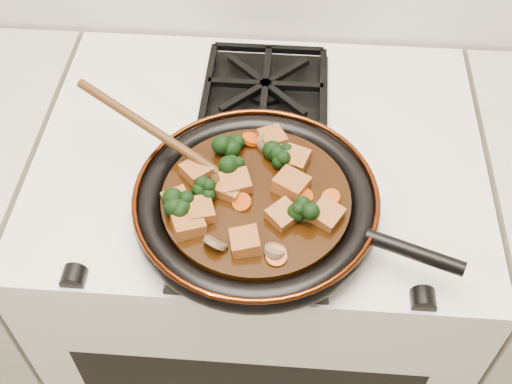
{
  "coord_description": "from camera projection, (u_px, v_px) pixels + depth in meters",
  "views": [
    {
      "loc": [
        0.05,
        0.94,
        1.7
      ],
      "look_at": [
        0.0,
        1.54,
        0.97
      ],
      "focal_mm": 45.0,
      "sensor_mm": 36.0,
      "label": 1
    }
  ],
  "objects": [
    {
      "name": "tofu_cube_10",
      "position": [
        245.0,
        242.0,
        0.89
      ],
      "size": [
        0.05,
        0.05,
        0.03
      ],
      "primitive_type": "cube",
      "rotation": [
        -0.11,
        0.07,
        1.79
      ],
      "color": "brown",
      "rests_on": "braising_sauce"
    },
    {
      "name": "braising_sauce",
      "position": [
        256.0,
        201.0,
        0.96
      ],
      "size": [
        0.28,
        0.28,
        0.02
      ],
      "primitive_type": "cylinder",
      "color": "black",
      "rests_on": "skillet"
    },
    {
      "name": "carrot_coin_0",
      "position": [
        251.0,
        139.0,
        1.02
      ],
      "size": [
        0.03,
        0.03,
        0.02
      ],
      "primitive_type": "cylinder",
      "rotation": [
        -0.24,
        0.29,
        0.0
      ],
      "color": "#A43304",
      "rests_on": "braising_sauce"
    },
    {
      "name": "tofu_cube_11",
      "position": [
        188.0,
        224.0,
        0.91
      ],
      "size": [
        0.06,
        0.06,
        0.03
      ],
      "primitive_type": "cube",
      "rotation": [
        0.08,
        0.06,
        1.98
      ],
      "color": "brown",
      "rests_on": "braising_sauce"
    },
    {
      "name": "tofu_cube_7",
      "position": [
        230.0,
        189.0,
        0.95
      ],
      "size": [
        0.05,
        0.05,
        0.02
      ],
      "primitive_type": "cube",
      "rotation": [
        0.01,
        -0.09,
        2.8
      ],
      "color": "brown",
      "rests_on": "braising_sauce"
    },
    {
      "name": "tofu_cube_0",
      "position": [
        326.0,
        215.0,
        0.92
      ],
      "size": [
        0.06,
        0.06,
        0.03
      ],
      "primitive_type": "cube",
      "rotation": [
        -0.05,
        -0.11,
        2.6
      ],
      "color": "brown",
      "rests_on": "braising_sauce"
    },
    {
      "name": "tofu_cube_5",
      "position": [
        295.0,
        159.0,
        0.99
      ],
      "size": [
        0.05,
        0.05,
        0.03
      ],
      "primitive_type": "cube",
      "rotation": [
        -0.11,
        -0.02,
        2.8
      ],
      "color": "brown",
      "rests_on": "braising_sauce"
    },
    {
      "name": "broccoli_floret_0",
      "position": [
        230.0,
        146.0,
        1.01
      ],
      "size": [
        0.07,
        0.07,
        0.06
      ],
      "primitive_type": null,
      "rotation": [
        0.12,
        -0.08,
        1.68
      ],
      "color": "black",
      "rests_on": "braising_sauce"
    },
    {
      "name": "carrot_coin_2",
      "position": [
        303.0,
        196.0,
        0.95
      ],
      "size": [
        0.03,
        0.03,
        0.01
      ],
      "primitive_type": "cylinder",
      "rotation": [
        -0.01,
        0.26,
        0.0
      ],
      "color": "#A43304",
      "rests_on": "braising_sauce"
    },
    {
      "name": "broccoli_floret_2",
      "position": [
        202.0,
        191.0,
        0.94
      ],
      "size": [
        0.06,
        0.06,
        0.06
      ],
      "primitive_type": null,
      "rotation": [
        -0.06,
        0.09,
        3.1
      ],
      "color": "black",
      "rests_on": "braising_sauce"
    },
    {
      "name": "broccoli_floret_1",
      "position": [
        179.0,
        207.0,
        0.93
      ],
      "size": [
        0.08,
        0.08,
        0.06
      ],
      "primitive_type": null,
      "rotation": [
        0.13,
        -0.09,
        2.73
      ],
      "color": "black",
      "rests_on": "braising_sauce"
    },
    {
      "name": "broccoli_floret_4",
      "position": [
        278.0,
        156.0,
        0.99
      ],
      "size": [
        0.06,
        0.06,
        0.06
      ],
      "primitive_type": null,
      "rotation": [
        0.07,
        0.05,
        0.05
      ],
      "color": "black",
      "rests_on": "braising_sauce"
    },
    {
      "name": "tofu_cube_4",
      "position": [
        272.0,
        139.0,
        1.02
      ],
      "size": [
        0.05,
        0.05,
        0.02
      ],
      "primitive_type": "cube",
      "rotation": [
        0.02,
        0.06,
        0.51
      ],
      "color": "brown",
      "rests_on": "braising_sauce"
    },
    {
      "name": "mushroom_slice_1",
      "position": [
        275.0,
        251.0,
        0.88
      ],
      "size": [
        0.04,
        0.04,
        0.02
      ],
      "primitive_type": "cylinder",
      "rotation": [
        0.44,
        0.0,
        2.77
      ],
      "color": "brown",
      "rests_on": "braising_sauce"
    },
    {
      "name": "mushroom_slice_0",
      "position": [
        216.0,
        243.0,
        0.89
      ],
      "size": [
        0.04,
        0.04,
        0.03
      ],
      "primitive_type": "cylinder",
      "rotation": [
        0.91,
        0.0,
        2.61
      ],
      "color": "brown",
      "rests_on": "braising_sauce"
    },
    {
      "name": "tofu_cube_1",
      "position": [
        283.0,
        215.0,
        0.92
      ],
      "size": [
        0.06,
        0.06,
        0.02
      ],
      "primitive_type": "cube",
      "rotation": [
        -0.02,
        -0.09,
        2.36
      ],
      "color": "brown",
      "rests_on": "braising_sauce"
    },
    {
      "name": "carrot_coin_3",
      "position": [
        331.0,
        198.0,
        0.94
      ],
      "size": [
        0.03,
        0.03,
        0.02
      ],
      "primitive_type": "cylinder",
      "rotation": [
        0.22,
        -0.3,
        0.0
      ],
      "color": "#A43304",
      "rests_on": "braising_sauce"
    },
    {
      "name": "wooden_spoon",
      "position": [
        181.0,
        148.0,
        0.98
      ],
      "size": [
        0.16,
        0.1,
        0.28
      ],
      "rotation": [
        0.0,
        0.0,
        2.68
      ],
      "color": "#43260E",
      "rests_on": "braising_sauce"
    },
    {
      "name": "stove",
      "position": [
        259.0,
        287.0,
        1.44
      ],
      "size": [
        0.76,
        0.6,
        0.9
      ],
      "primitive_type": "cube",
      "color": "silver",
      "rests_on": "ground"
    },
    {
      "name": "carrot_coin_1",
      "position": [
        242.0,
        202.0,
        0.94
      ],
      "size": [
        0.03,
        0.03,
        0.02
      ],
      "primitive_type": "cylinder",
      "rotation": [
        0.35,
        -0.24,
        0.0
      ],
      "color": "#A43304",
      "rests_on": "braising_sauce"
    },
    {
      "name": "tofu_cube_6",
      "position": [
        177.0,
        202.0,
        0.94
      ],
      "size": [
        0.05,
        0.05,
        0.02
      ],
      "primitive_type": "cube",
      "rotation": [
        0.01,
        -0.06,
        0.49
      ],
      "color": "brown",
      "rests_on": "braising_sauce"
    },
    {
      "name": "tofu_cube_8",
      "position": [
        200.0,
        211.0,
        0.92
      ],
      "size": [
        0.05,
        0.05,
        0.03
      ],
      "primitive_type": "cube",
      "rotation": [
        0.09,
        0.03,
        1.89
      ],
      "color": "brown",
      "rests_on": "braising_sauce"
    },
    {
      "name": "broccoli_floret_3",
      "position": [
        232.0,
        172.0,
        0.97
      ],
      "size": [
        0.09,
        0.09,
        0.07
      ],
      "primitive_type": null,
      "rotation": [
        -0.25,
        -0.05,
        0.45
      ],
      "color": "black",
      "rests_on": "braising_sauce"
    },
    {
      "name": "skillet",
      "position": [
        257.0,
        203.0,
        0.96
      ],
      "size": [
        0.48,
        0.37,
        0.05
      ],
      "rotation": [
        0.0,
        0.0,
        -0.35
      ],
      "color": "black",
      "rests_on": "burner_grate_front"
    },
    {
      "name": "burner_grate_back",
      "position": [
        265.0,
        88.0,
        1.17
      ],
      "size": [
        0.23,
        0.23,
        0.03
      ],
      "primitive_type": null,
      "color": "black",
      "rests_on": "stove"
    },
    {
      "name": "mushroom_slice_2",
      "position": [
        278.0,
        145.0,
        1.01
      ],
      "size": [
        0.05,
        0.05,
        0.02
      ],
      "primitive_type": "cylinder",
      "rotation": [
        0.44,
        0.0,
        2.59
      ],
      "color": "brown",
      "rests_on": "braising_sauce"
    },
    {
      "name": "burner_grate_front",
      "position": [
        254.0,
        208.0,
        1.0
      ],
      "size": [
        0.23,
        0.23,
        0.03
      ],
      "primitive_type": null,
      "color": "black",
      "rests_on": "stove"
    },
    {
      "name": "tofu_cube_2",
      "position": [
        196.0,
        171.0,
        0.97
      ],
      "size": [
        0.06,
        0.06,
        0.02
      ],
      "primitive_type": "cube",
      "rotation": [
        -0.03,
        0.04,
        0.75
      ],
      "color": "brown",
      "rests_on": "braising_sauce"
    },
    {
      "name": "tofu_cube_3",
      "position": [
        236.0,
        184.0,
        0.96
      ],
      "size": [
        0.05,
        0.05,
        0.03
      ],
      "primitive_type": "cube",
      "rotation": [
        0.05,
        -0.06,
        0.32
      ],
      "color": "brown",
      "rests_on": "braising_sauce"
    },
    {
      "name": "tofu_cube_9",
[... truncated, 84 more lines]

